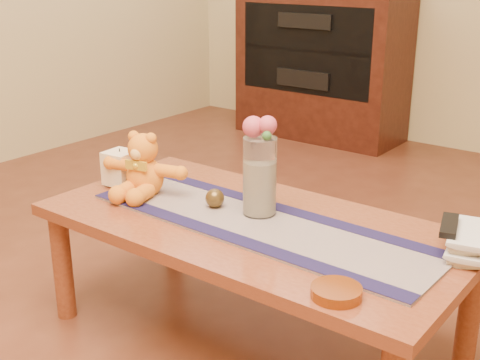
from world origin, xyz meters
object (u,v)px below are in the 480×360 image
Objects in this scene: pillar_candle at (121,168)px; book_bottom at (447,248)px; teddy_bear at (144,164)px; tv_remote at (449,225)px; glass_vase at (260,176)px; amber_dish at (336,292)px; bronze_ball at (215,198)px.

book_bottom is at bearing 9.25° from pillar_candle.
teddy_bear reaches higher than tv_remote.
glass_vase reaches higher than pillar_candle.
book_bottom is at bearing 11.10° from glass_vase.
amber_dish is (-0.13, -0.42, -0.07)m from tv_remote.
teddy_bear is at bearing -168.63° from glass_vase.
teddy_bear is 1.05m from tv_remote.
bronze_ball is (0.29, 0.04, -0.07)m from teddy_bear.
teddy_bear is 0.30m from bronze_ball.
teddy_bear is 1.06m from book_bottom.
tv_remote is 1.22× the size of amber_dish.
glass_vase is at bearing 7.36° from pillar_candle.
pillar_candle reaches higher than book_bottom.
bronze_ball is (-0.15, -0.05, -0.10)m from glass_vase.
teddy_bear is 1.22× the size of glass_vase.
glass_vase is 0.61m from tv_remote.
pillar_candle reaches higher than bronze_ball.
pillar_candle is 0.56× the size of book_bottom.
tv_remote is (0.00, -0.01, 0.07)m from book_bottom.
bronze_ball is 0.29× the size of book_bottom.
bronze_ball is at bearing -163.24° from glass_vase.
glass_vase is 4.03× the size of bronze_ball.
tv_remote reaches higher than amber_dish.
teddy_bear is 2.53× the size of pillar_candle.
amber_dish is at bearing -27.66° from teddy_bear.
book_bottom is 1.39× the size of tv_remote.
bronze_ball is at bearing 173.05° from book_bottom.
glass_vase is at bearing 145.96° from amber_dish.
pillar_candle is 0.59m from glass_vase.
tv_remote is (0.59, 0.11, -0.05)m from glass_vase.
teddy_bear is 1.98× the size of tv_remote.
bronze_ball is 0.76m from tv_remote.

